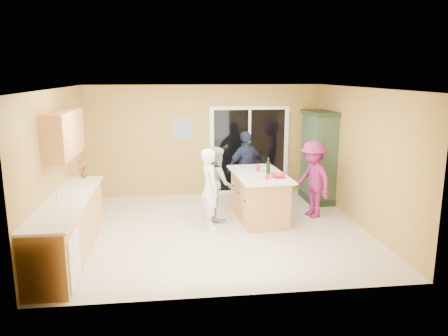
{
  "coord_description": "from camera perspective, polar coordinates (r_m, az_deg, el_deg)",
  "views": [
    {
      "loc": [
        -0.81,
        -7.68,
        2.85
      ],
      "look_at": [
        0.15,
        0.1,
        1.15
      ],
      "focal_mm": 35.0,
      "sensor_mm": 36.0,
      "label": 1
    }
  ],
  "objects": [
    {
      "name": "kitchen_island",
      "position": [
        8.71,
        4.57,
        -3.88
      ],
      "size": [
        1.07,
        1.83,
        0.93
      ],
      "rotation": [
        0.0,
        0.0,
        0.06
      ],
      "color": "tan",
      "rests_on": "floor"
    },
    {
      "name": "framed_picture",
      "position": [
        10.23,
        -5.55,
        5.17
      ],
      "size": [
        0.46,
        0.04,
        0.56
      ],
      "color": "tan",
      "rests_on": "wall_back"
    },
    {
      "name": "woman_magenta",
      "position": [
        8.93,
        11.55,
        -1.42
      ],
      "size": [
        0.85,
        1.13,
        1.56
      ],
      "primitive_type": "imported",
      "rotation": [
        0.0,
        0.0,
        -1.27
      ],
      "color": "#851D59",
      "rests_on": "floor"
    },
    {
      "name": "sliding_door",
      "position": [
        10.47,
        3.31,
        2.32
      ],
      "size": [
        1.9,
        0.07,
        2.1
      ],
      "color": "white",
      "rests_on": "floor"
    },
    {
      "name": "white_plate",
      "position": [
        9.15,
        5.77,
        0.12
      ],
      "size": [
        0.25,
        0.25,
        0.01
      ],
      "primitive_type": "cylinder",
      "rotation": [
        0.0,
        0.0,
        -0.27
      ],
      "color": "white",
      "rests_on": "kitchen_island"
    },
    {
      "name": "woman_navy",
      "position": [
        9.59,
        2.95,
        -0.02
      ],
      "size": [
        1.04,
        0.73,
        1.63
      ],
      "primitive_type": "imported",
      "rotation": [
        0.0,
        0.0,
        3.53
      ],
      "color": "#181E35",
      "rests_on": "floor"
    },
    {
      "name": "tulip_vase",
      "position": [
        8.54,
        -17.95,
        -0.01
      ],
      "size": [
        0.23,
        0.18,
        0.37
      ],
      "primitive_type": "imported",
      "rotation": [
        0.0,
        0.0,
        0.29
      ],
      "color": "#A81017",
      "rests_on": "left_cabinet_run"
    },
    {
      "name": "woman_grey",
      "position": [
        8.65,
        -0.97,
        -1.96
      ],
      "size": [
        0.69,
        0.81,
        1.46
      ],
      "primitive_type": "imported",
      "rotation": [
        0.0,
        0.0,
        1.78
      ],
      "color": "#99999B",
      "rests_on": "floor"
    },
    {
      "name": "green_hutch",
      "position": [
        10.07,
        12.23,
        1.34
      ],
      "size": [
        0.59,
        1.11,
        2.04
      ],
      "color": "#1D301E",
      "rests_on": "floor"
    },
    {
      "name": "left_cabinet_run",
      "position": [
        7.23,
        -19.88,
        -7.8
      ],
      "size": [
        0.65,
        3.05,
        1.24
      ],
      "color": "tan",
      "rests_on": "floor"
    },
    {
      "name": "serving_bowl",
      "position": [
        8.29,
        7.02,
        -0.99
      ],
      "size": [
        0.31,
        0.31,
        0.07
      ],
      "primitive_type": "imported",
      "rotation": [
        0.0,
        0.0,
        -0.15
      ],
      "color": "red",
      "rests_on": "kitchen_island"
    },
    {
      "name": "tumbler_near",
      "position": [
        8.76,
        4.45,
        -0.03
      ],
      "size": [
        0.11,
        0.11,
        0.12
      ],
      "primitive_type": "cylinder",
      "rotation": [
        0.0,
        0.0,
        0.28
      ],
      "color": "red",
      "rests_on": "kitchen_island"
    },
    {
      "name": "tumbler_far",
      "position": [
        8.11,
        5.68,
        -1.13
      ],
      "size": [
        0.08,
        0.08,
        0.1
      ],
      "primitive_type": "cylinder",
      "rotation": [
        0.0,
        0.0,
        0.05
      ],
      "color": "red",
      "rests_on": "kitchen_island"
    },
    {
      "name": "ceiling",
      "position": [
        7.72,
        -1.03,
        10.38
      ],
      "size": [
        5.5,
        5.0,
        0.1
      ],
      "primitive_type": "cube",
      "color": "white",
      "rests_on": "wall_back"
    },
    {
      "name": "wine_bottle",
      "position": [
        8.48,
        5.78,
        0.04
      ],
      "size": [
        0.08,
        0.08,
        0.34
      ],
      "rotation": [
        0.0,
        0.0,
        0.09
      ],
      "color": "black",
      "rests_on": "kitchen_island"
    },
    {
      "name": "floor",
      "position": [
        8.23,
        -0.96,
        -8.02
      ],
      "size": [
        5.5,
        5.5,
        0.0
      ],
      "primitive_type": "plane",
      "color": "beige",
      "rests_on": "ground"
    },
    {
      "name": "wall_front",
      "position": [
        5.47,
        1.79,
        -4.25
      ],
      "size": [
        5.5,
        0.1,
        2.6
      ],
      "primitive_type": "cube",
      "color": "tan",
      "rests_on": "ground"
    },
    {
      "name": "wall_left",
      "position": [
        8.07,
        -20.8,
        0.35
      ],
      "size": [
        0.1,
        5.0,
        2.6
      ],
      "primitive_type": "cube",
      "color": "tan",
      "rests_on": "ground"
    },
    {
      "name": "wall_back",
      "position": [
        10.33,
        -2.46,
        3.6
      ],
      "size": [
        5.5,
        0.1,
        2.6
      ],
      "primitive_type": "cube",
      "color": "tan",
      "rests_on": "ground"
    },
    {
      "name": "woman_white",
      "position": [
        8.13,
        -1.85,
        -2.7
      ],
      "size": [
        0.46,
        0.61,
        1.51
      ],
      "primitive_type": "imported",
      "rotation": [
        0.0,
        0.0,
        1.76
      ],
      "color": "white",
      "rests_on": "floor"
    },
    {
      "name": "upper_cabinets",
      "position": [
        7.74,
        -20.21,
        4.25
      ],
      "size": [
        0.35,
        1.6,
        0.75
      ],
      "primitive_type": "cube",
      "color": "tan",
      "rests_on": "wall_left"
    },
    {
      "name": "wall_right",
      "position": [
        8.6,
        17.54,
        1.29
      ],
      "size": [
        0.1,
        5.0,
        2.6
      ],
      "primitive_type": "cube",
      "color": "tan",
      "rests_on": "ground"
    }
  ]
}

